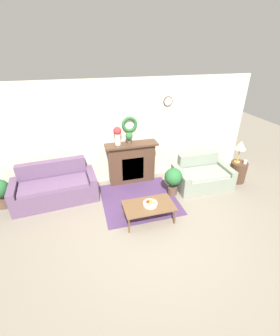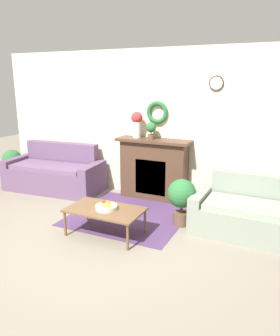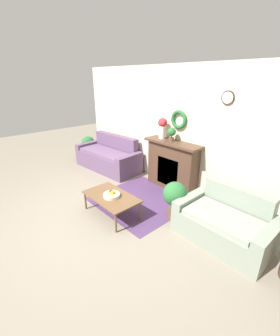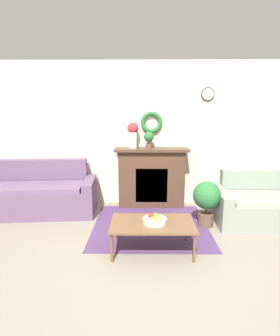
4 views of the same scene
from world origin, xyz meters
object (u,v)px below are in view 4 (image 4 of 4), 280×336
at_px(vase_on_mantel_left, 133,133).
at_px(potted_plant_on_mantel, 149,138).
at_px(fruit_bowl, 155,220).
at_px(fireplace, 151,177).
at_px(loveseat_right, 259,205).
at_px(potted_plant_floor_by_loveseat, 207,198).
at_px(couch_left, 41,195).
at_px(coffee_table, 152,225).

bearing_deg(vase_on_mantel_left, potted_plant_on_mantel, -3.92).
distance_m(fruit_bowl, potted_plant_on_mantel, 1.90).
xyz_separation_m(fireplace, potted_plant_on_mantel, (-0.05, -0.01, 0.74)).
xyz_separation_m(fireplace, loveseat_right, (1.75, -0.75, -0.28)).
bearing_deg(fruit_bowl, vase_on_mantel_left, 101.13).
xyz_separation_m(vase_on_mantel_left, potted_plant_floor_by_loveseat, (1.18, -0.92, -0.94)).
xyz_separation_m(fruit_bowl, potted_plant_on_mantel, (-0.04, 1.68, 0.88)).
height_order(fruit_bowl, vase_on_mantel_left, vase_on_mantel_left).
bearing_deg(potted_plant_on_mantel, potted_plant_floor_by_loveseat, -45.35).
height_order(couch_left, fruit_bowl, couch_left).
bearing_deg(fruit_bowl, couch_left, 146.25).
height_order(loveseat_right, vase_on_mantel_left, vase_on_mantel_left).
xyz_separation_m(coffee_table, potted_plant_floor_by_loveseat, (0.88, 0.77, 0.10)).
bearing_deg(loveseat_right, coffee_table, -151.58).
height_order(fireplace, loveseat_right, fireplace).
xyz_separation_m(fruit_bowl, potted_plant_floor_by_loveseat, (0.85, 0.78, 0.03)).
bearing_deg(fruit_bowl, loveseat_right, 28.25).
distance_m(loveseat_right, potted_plant_on_mantel, 2.20).
bearing_deg(couch_left, vase_on_mantel_left, 8.26).
relative_size(coffee_table, potted_plant_floor_by_loveseat, 1.49).
xyz_separation_m(coffee_table, potted_plant_on_mantel, (-0.01, 1.67, 0.95)).
distance_m(coffee_table, potted_plant_on_mantel, 1.92).
relative_size(loveseat_right, potted_plant_floor_by_loveseat, 2.03).
distance_m(couch_left, loveseat_right, 3.76).
bearing_deg(fruit_bowl, coffee_table, 165.91).
height_order(couch_left, potted_plant_on_mantel, potted_plant_on_mantel).
relative_size(vase_on_mantel_left, potted_plant_floor_by_loveseat, 0.65).
xyz_separation_m(loveseat_right, coffee_table, (-1.79, -0.94, 0.07)).
distance_m(fireplace, loveseat_right, 1.92).
bearing_deg(fireplace, coffee_table, -91.33).
height_order(vase_on_mantel_left, potted_plant_floor_by_loveseat, vase_on_mantel_left).
bearing_deg(vase_on_mantel_left, fireplace, -0.90).
height_order(fireplace, potted_plant_on_mantel, potted_plant_on_mantel).
xyz_separation_m(fireplace, potted_plant_floor_by_loveseat, (0.84, -0.92, -0.11)).
bearing_deg(couch_left, fruit_bowl, -38.26).
xyz_separation_m(coffee_table, fruit_bowl, (0.03, -0.01, 0.07)).
relative_size(coffee_table, vase_on_mantel_left, 2.29).
height_order(fireplace, vase_on_mantel_left, vase_on_mantel_left).
bearing_deg(couch_left, potted_plant_on_mantel, 5.82).
xyz_separation_m(loveseat_right, vase_on_mantel_left, (-2.09, 0.75, 1.11)).
height_order(fireplace, couch_left, fireplace).
bearing_deg(potted_plant_floor_by_loveseat, loveseat_right, 10.57).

